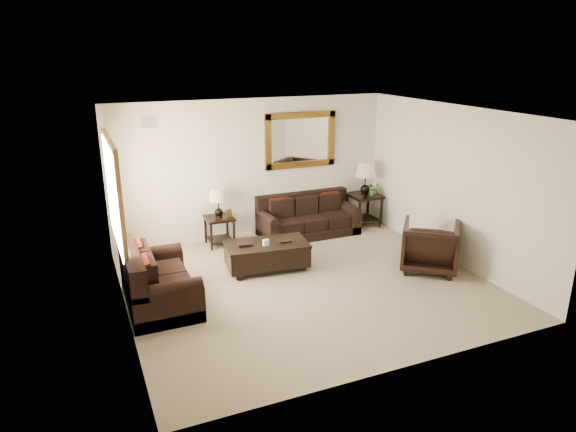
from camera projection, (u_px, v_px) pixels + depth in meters
name	position (u px, v px, depth m)	size (l,w,h in m)	color
room	(308.00, 203.00, 7.77)	(5.51, 5.01, 2.71)	#9B8A6B
window	(115.00, 194.00, 7.49)	(0.07, 1.96, 1.66)	white
mirror	(301.00, 140.00, 10.15)	(1.50, 0.06, 1.10)	#4D2C0F
air_vent	(149.00, 123.00, 8.93)	(0.25, 0.02, 0.18)	#999999
sofa	(307.00, 220.00, 10.32)	(1.96, 0.85, 0.80)	black
loveseat	(156.00, 284.00, 7.43)	(0.95, 1.60, 0.90)	black
end_table_left	(219.00, 208.00, 9.60)	(0.51, 0.51, 1.13)	black
end_table_right	(365.00, 184.00, 10.67)	(0.62, 0.62, 1.35)	black
coffee_table	(267.00, 253.00, 8.67)	(1.45, 0.90, 0.58)	black
armchair	(430.00, 244.00, 8.59)	(0.89, 0.83, 0.92)	black
potted_plant	(373.00, 190.00, 10.66)	(0.26, 0.29, 0.22)	#26511B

